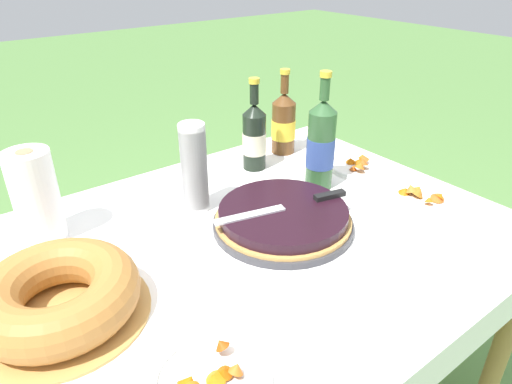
# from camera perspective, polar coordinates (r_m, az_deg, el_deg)

# --- Properties ---
(garden_table) EXTENTS (1.42, 1.01, 0.74)m
(garden_table) POSITION_cam_1_polar(r_m,az_deg,el_deg) (1.20, -2.30, -9.47)
(garden_table) COLOR #A87A47
(garden_table) RESTS_ON ground_plane
(tablecloth) EXTENTS (1.43, 1.02, 0.10)m
(tablecloth) POSITION_cam_1_polar(r_m,az_deg,el_deg) (1.16, -2.36, -7.07)
(tablecloth) COLOR white
(tablecloth) RESTS_ON garden_table
(berry_tart) EXTENTS (0.37, 0.37, 0.06)m
(berry_tart) POSITION_cam_1_polar(r_m,az_deg,el_deg) (1.20, 3.39, -3.28)
(berry_tart) COLOR #38383D
(berry_tart) RESTS_ON tablecloth
(serving_knife) EXTENTS (0.37, 0.11, 0.01)m
(serving_knife) POSITION_cam_1_polar(r_m,az_deg,el_deg) (1.19, 4.69, -1.54)
(serving_knife) COLOR silver
(serving_knife) RESTS_ON berry_tart
(bundt_cake) EXTENTS (0.35, 0.35, 0.10)m
(bundt_cake) POSITION_cam_1_polar(r_m,az_deg,el_deg) (1.00, -23.52, -11.77)
(bundt_cake) COLOR tan
(bundt_cake) RESTS_ON tablecloth
(cup_stack) EXTENTS (0.07, 0.07, 0.25)m
(cup_stack) POSITION_cam_1_polar(r_m,az_deg,el_deg) (1.25, -7.72, 2.96)
(cup_stack) COLOR white
(cup_stack) RESTS_ON tablecloth
(cider_bottle_green) EXTENTS (0.08, 0.08, 0.36)m
(cider_bottle_green) POSITION_cam_1_polar(r_m,az_deg,el_deg) (1.37, 8.10, 5.80)
(cider_bottle_green) COLOR #2D562D
(cider_bottle_green) RESTS_ON tablecloth
(cider_bottle_amber) EXTENTS (0.08, 0.08, 0.30)m
(cider_bottle_amber) POSITION_cam_1_polar(r_m,az_deg,el_deg) (1.62, 3.46, 8.58)
(cider_bottle_amber) COLOR brown
(cider_bottle_amber) RESTS_ON tablecloth
(juice_bottle_red) EXTENTS (0.08, 0.08, 0.30)m
(juice_bottle_red) POSITION_cam_1_polar(r_m,az_deg,el_deg) (1.49, -0.22, 6.96)
(juice_bottle_red) COLOR black
(juice_bottle_red) RESTS_ON tablecloth
(snack_plate_near) EXTENTS (0.21, 0.21, 0.05)m
(snack_plate_near) POSITION_cam_1_polar(r_m,az_deg,el_deg) (0.84, -5.49, -22.35)
(snack_plate_near) COLOR white
(snack_plate_near) RESTS_ON tablecloth
(snack_plate_left) EXTENTS (0.21, 0.21, 0.05)m
(snack_plate_left) POSITION_cam_1_polar(r_m,az_deg,el_deg) (1.41, 19.66, -0.57)
(snack_plate_left) COLOR white
(snack_plate_left) RESTS_ON tablecloth
(snack_plate_right) EXTENTS (0.20, 0.20, 0.05)m
(snack_plate_right) POSITION_cam_1_polar(r_m,az_deg,el_deg) (1.56, 12.66, 3.27)
(snack_plate_right) COLOR white
(snack_plate_right) RESTS_ON tablecloth
(paper_towel_roll) EXTENTS (0.11, 0.11, 0.24)m
(paper_towel_roll) POSITION_cam_1_polar(r_m,az_deg,el_deg) (1.24, -25.82, -0.51)
(paper_towel_roll) COLOR white
(paper_towel_roll) RESTS_ON tablecloth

